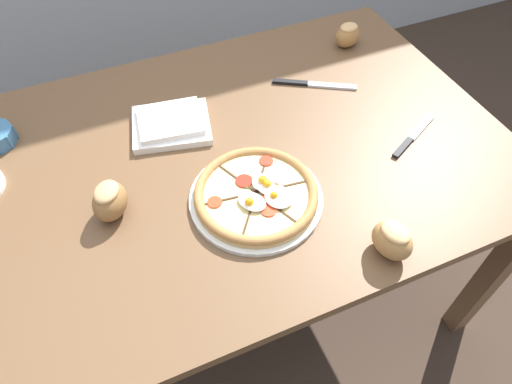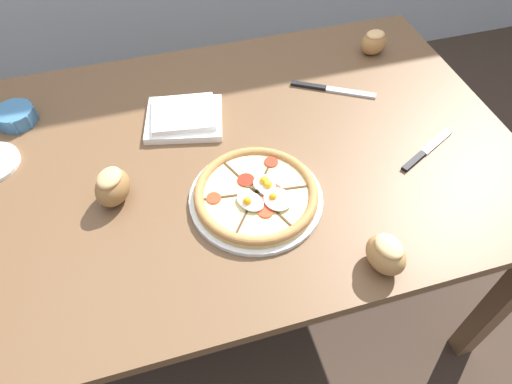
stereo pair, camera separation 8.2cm
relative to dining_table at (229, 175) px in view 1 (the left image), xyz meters
name	(u,v)px [view 1 (the left image)]	position (x,y,z in m)	size (l,w,h in m)	color
ground_plane	(237,289)	(0.00, 0.00, -0.66)	(12.00, 12.00, 0.00)	#3D2D23
dining_table	(229,175)	(0.00, 0.00, 0.00)	(1.46, 0.97, 0.75)	brown
pizza	(256,195)	(0.01, -0.17, 0.11)	(0.31, 0.31, 0.05)	white
napkin_folded	(171,123)	(-0.10, 0.15, 0.10)	(0.24, 0.21, 0.04)	white
bread_piece_near	(348,35)	(0.53, 0.30, 0.13)	(0.09, 0.08, 0.08)	#A3703D
bread_piece_mid	(110,200)	(-0.31, -0.08, 0.13)	(0.11, 0.12, 0.09)	olive
bread_piece_far	(392,240)	(0.21, -0.41, 0.13)	(0.09, 0.11, 0.08)	#B27F47
knife_main	(313,84)	(0.33, 0.16, 0.09)	(0.22, 0.14, 0.01)	silver
knife_spare	(413,136)	(0.47, -0.14, 0.09)	(0.19, 0.11, 0.01)	silver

